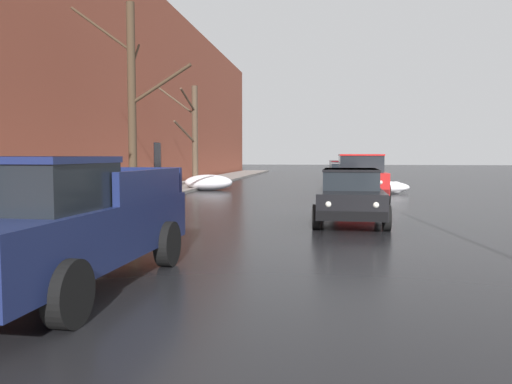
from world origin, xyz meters
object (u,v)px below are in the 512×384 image
Objects in this scene: bare_tree_mid_block at (133,101)px; bare_tree_far_down_block at (194,135)px; sedan_maroon_queued_behind_truck at (341,171)px; sedan_black_parked_kerbside_close at (350,194)px; suv_red_parked_kerbside_mid at (359,175)px; sedan_grey_parked_far_down_block at (348,175)px; pickup_truck_darkblue_approaching_near_lane at (53,223)px.

bare_tree_far_down_block is at bearing 90.59° from bare_tree_mid_block.
bare_tree_mid_block is at bearing -114.08° from sedan_maroon_queued_behind_truck.
bare_tree_far_down_block reaches higher than sedan_black_parked_kerbside_close.
suv_red_parked_kerbside_mid is 5.72m from sedan_grey_parked_far_down_block.
pickup_truck_darkblue_approaching_near_lane is (3.22, -10.94, -2.78)m from bare_tree_mid_block.
bare_tree_far_down_block is 1.27× the size of sedan_black_parked_kerbside_close.
sedan_maroon_queued_behind_truck is (7.73, 8.73, -2.06)m from bare_tree_far_down_block.
bare_tree_mid_block is 12.48m from sedan_grey_parked_far_down_block.
bare_tree_far_down_block is 1.11× the size of suv_red_parked_kerbside_mid.
bare_tree_mid_block reaches higher than sedan_black_parked_kerbside_close.
bare_tree_mid_block is at bearing -89.41° from bare_tree_far_down_block.
suv_red_parked_kerbside_mid reaches higher than pickup_truck_darkblue_approaching_near_lane.
sedan_black_parked_kerbside_close and sedan_maroon_queued_behind_truck have the same top height.
sedan_grey_parked_far_down_block is 7.80m from sedan_maroon_queued_behind_truck.
pickup_truck_darkblue_approaching_near_lane is at bearing -98.98° from sedan_maroon_queued_behind_truck.
sedan_black_parked_kerbside_close is at bearing 60.51° from pickup_truck_darkblue_approaching_near_lane.
bare_tree_far_down_block is 19.70m from pickup_truck_darkblue_approaching_near_lane.
sedan_maroon_queued_behind_truck is at bearing 91.58° from suv_red_parked_kerbside_mid.
sedan_black_parked_kerbside_close is 0.94× the size of sedan_maroon_queued_behind_truck.
sedan_maroon_queued_behind_truck is at bearing 48.46° from bare_tree_far_down_block.
suv_red_parked_kerbside_mid is at bearing -88.42° from sedan_maroon_queued_behind_truck.
sedan_black_parked_kerbside_close is at bearing -90.77° from sedan_maroon_queued_behind_truck.
bare_tree_far_down_block is at bearing 121.90° from sedan_black_parked_kerbside_close.
bare_tree_far_down_block reaches higher than pickup_truck_darkblue_approaching_near_lane.
pickup_truck_darkblue_approaching_near_lane is at bearing -73.61° from bare_tree_mid_block.
pickup_truck_darkblue_approaching_near_lane is 1.21× the size of sedan_black_parked_kerbside_close.
bare_tree_far_down_block is at bearing 149.50° from suv_red_parked_kerbside_mid.
bare_tree_far_down_block is at bearing -131.54° from sedan_maroon_queued_behind_truck.
pickup_truck_darkblue_approaching_near_lane is 28.40m from sedan_maroon_queued_behind_truck.
suv_red_parked_kerbside_mid is at bearing 84.84° from sedan_black_parked_kerbside_close.
bare_tree_mid_block is 8.43m from bare_tree_far_down_block.
bare_tree_mid_block reaches higher than sedan_maroon_queued_behind_truck.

